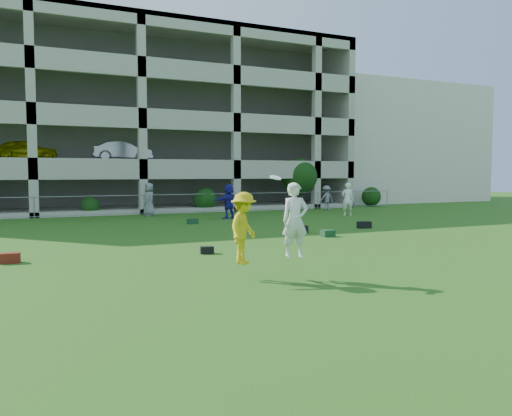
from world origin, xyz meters
name	(u,v)px	position (x,y,z in m)	size (l,w,h in m)	color
ground	(299,272)	(0.00, 0.00, 0.00)	(100.00, 100.00, 0.00)	#235114
stucco_building	(369,146)	(23.00, 28.00, 5.00)	(16.00, 14.00, 10.00)	beige
bystander_c	(149,199)	(0.03, 17.72, 0.95)	(0.93, 0.61, 1.91)	slate
bystander_d	(229,201)	(3.63, 14.39, 0.94)	(1.74, 0.55, 1.88)	#232094
bystander_e	(347,199)	(10.54, 13.29, 0.95)	(0.69, 0.46, 1.90)	white
bystander_f	(326,198)	(11.62, 17.27, 0.82)	(1.06, 0.61, 1.64)	slate
bag_red_a	(9,258)	(-6.67, 4.28, 0.14)	(0.55, 0.30, 0.28)	#5D100F
bag_black_b	(207,250)	(-1.22, 3.60, 0.11)	(0.40, 0.25, 0.22)	black
bag_green_c	(328,233)	(4.37, 5.61, 0.13)	(0.50, 0.35, 0.26)	#153B18
crate_d	(303,229)	(4.09, 7.04, 0.15)	(0.35, 0.35, 0.30)	black
bag_black_e	(364,225)	(7.47, 7.48, 0.15)	(0.60, 0.30, 0.30)	black
bag_green_g	(193,221)	(1.00, 12.42, 0.12)	(0.50, 0.30, 0.25)	#163D24
frisbee_contest	(259,226)	(-1.28, -0.39, 1.25)	(2.05, 1.27, 2.06)	gold
parking_garage	(119,126)	(-0.01, 27.70, 6.01)	(30.00, 14.00, 12.00)	#9E998C
fence	(144,204)	(0.00, 19.00, 0.61)	(36.06, 0.06, 1.20)	gray
shrub_row	(213,188)	(4.59, 19.70, 1.51)	(34.38, 2.52, 3.50)	#163D11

